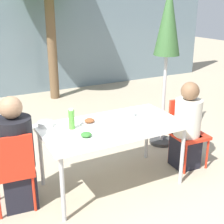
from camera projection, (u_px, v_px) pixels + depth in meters
name	position (u px, v px, depth m)	size (l,w,h in m)	color
ground_plane	(112.00, 184.00, 3.69)	(24.00, 24.00, 0.00)	tan
building_facade	(19.00, 27.00, 6.80)	(10.00, 0.20, 3.00)	slate
dining_table	(112.00, 129.00, 3.45)	(1.56, 0.85, 0.75)	white
chair_left	(13.00, 166.00, 3.06)	(0.44, 0.44, 0.86)	red
person_left	(16.00, 157.00, 3.13)	(0.36, 0.36, 1.20)	black
chair_right	(186.00, 127.00, 4.01)	(0.42, 0.42, 0.86)	red
person_right	(187.00, 128.00, 3.91)	(0.33, 0.33, 1.13)	black
closed_umbrella	(168.00, 28.00, 4.18)	(0.36, 0.36, 2.28)	#333333
plate_0	(89.00, 122.00, 3.46)	(0.21, 0.21, 0.06)	white
plate_1	(86.00, 136.00, 3.10)	(0.20, 0.20, 0.06)	white
bottle	(72.00, 119.00, 3.29)	(0.06, 0.06, 0.23)	#51A338
drinking_cup	(131.00, 112.00, 3.66)	(0.08, 0.08, 0.11)	silver
salad_bowl	(46.00, 124.00, 3.38)	(0.17, 0.17, 0.05)	white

